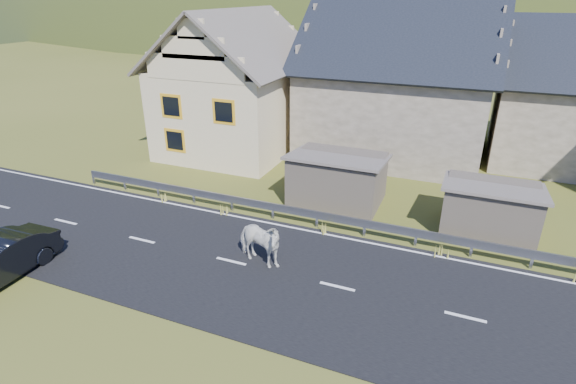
% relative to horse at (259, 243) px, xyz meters
% --- Properties ---
extents(ground, '(160.00, 160.00, 0.00)m').
position_rel_horse_xyz_m(ground, '(2.99, -0.25, -0.92)').
color(ground, '#3F4815').
rests_on(ground, ground).
extents(road, '(60.00, 7.00, 0.04)m').
position_rel_horse_xyz_m(road, '(2.99, -0.25, -0.90)').
color(road, black).
rests_on(road, ground).
extents(lane_markings, '(60.00, 6.60, 0.01)m').
position_rel_horse_xyz_m(lane_markings, '(2.99, -0.25, -0.87)').
color(lane_markings, silver).
rests_on(lane_markings, road).
extents(guardrail, '(28.10, 0.09, 0.75)m').
position_rel_horse_xyz_m(guardrail, '(2.99, 3.44, -0.35)').
color(guardrail, '#93969B').
rests_on(guardrail, ground).
extents(shed_left, '(4.30, 3.30, 2.40)m').
position_rel_horse_xyz_m(shed_left, '(0.99, 6.25, 0.18)').
color(shed_left, '#685B4E').
rests_on(shed_left, ground).
extents(shed_right, '(3.80, 2.90, 2.20)m').
position_rel_horse_xyz_m(shed_right, '(7.49, 5.75, 0.08)').
color(shed_right, '#685B4E').
rests_on(shed_right, ground).
extents(house_cream, '(7.80, 9.80, 8.30)m').
position_rel_horse_xyz_m(house_cream, '(-7.02, 11.75, 3.44)').
color(house_cream, beige).
rests_on(house_cream, ground).
extents(house_stone_a, '(10.80, 9.80, 8.90)m').
position_rel_horse_xyz_m(house_stone_a, '(1.99, 14.75, 3.72)').
color(house_stone_a, '#B0A08C').
rests_on(house_stone_a, ground).
extents(mountain, '(440.00, 280.00, 260.00)m').
position_rel_horse_xyz_m(mountain, '(7.99, 179.75, -20.92)').
color(mountain, '#24360E').
rests_on(mountain, ground).
extents(conifer_patch, '(76.00, 50.00, 28.00)m').
position_rel_horse_xyz_m(conifer_patch, '(-52.01, 109.75, 5.08)').
color(conifer_patch, black).
rests_on(conifer_patch, ground).
extents(horse, '(1.41, 2.24, 1.75)m').
position_rel_horse_xyz_m(horse, '(0.00, 0.00, 0.00)').
color(horse, silver).
rests_on(horse, road).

